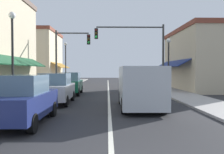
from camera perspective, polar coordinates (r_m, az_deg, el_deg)
name	(u,v)px	position (r m, az deg, el deg)	size (l,w,h in m)	color
ground_plane	(108,92)	(21.59, -0.85, -3.53)	(80.00, 80.00, 0.00)	#28282B
sidewalk_left	(48,91)	(22.25, -15.18, -3.27)	(2.60, 56.00, 0.12)	gray
sidewalk_right	(169,91)	(22.30, 13.46, -3.25)	(2.60, 56.00, 0.12)	#A39E99
lane_center_stripe	(108,92)	(21.59, -0.85, -3.52)	(0.14, 52.00, 0.01)	silver
storefront_right_block	(205,59)	(25.44, 21.36, 3.95)	(6.93, 10.20, 6.03)	#BCAD8E
storefront_far_left	(41,58)	(32.75, -16.75, 4.37)	(5.54, 8.20, 7.08)	beige
parked_car_nearest_left	(22,100)	(9.20, -20.80, -5.11)	(1.78, 4.10, 1.77)	navy
parked_car_second_left	(56,89)	(14.17, -13.33, -2.71)	(1.85, 4.13, 1.77)	#B7BABF
parked_car_third_left	(70,84)	(19.27, -10.09, -1.55)	(1.86, 4.14, 1.77)	#0F4C33
van_in_lane	(140,86)	(12.19, 6.63, -2.12)	(2.06, 5.21, 2.12)	#B2B7BC
traffic_signal_mast_arm	(139,45)	(21.04, 6.61, 7.56)	(6.09, 0.50, 5.95)	#333333
traffic_signal_left_corner	(68,51)	(22.25, -10.60, 6.14)	(3.23, 0.50, 5.59)	#333333
street_lamp_left_near	(12,44)	(13.34, -22.78, 7.40)	(0.36, 0.36, 4.94)	black
street_lamp_right_mid	(169,56)	(20.81, 13.41, 4.89)	(0.36, 0.36, 4.64)	black
street_lamp_left_far	(66,57)	(27.43, -11.06, 4.66)	(0.36, 0.36, 5.10)	black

